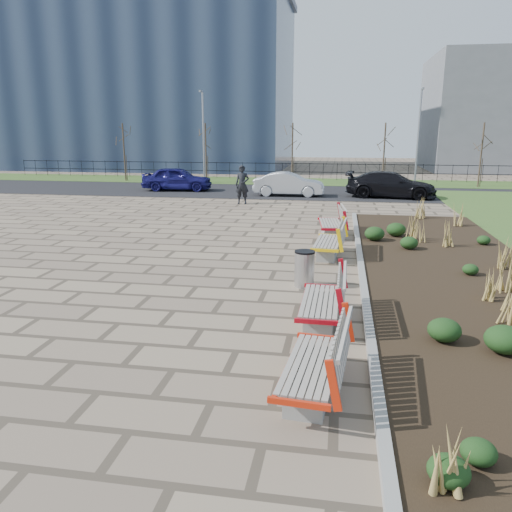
% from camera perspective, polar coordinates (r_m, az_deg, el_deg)
% --- Properties ---
extents(ground, '(120.00, 120.00, 0.00)m').
position_cam_1_polar(ground, '(9.05, -12.82, -9.81)').
color(ground, '#806E58').
rests_on(ground, ground).
extents(planting_bed, '(4.50, 18.00, 0.10)m').
position_cam_1_polar(planting_bed, '(13.43, 21.95, -2.27)').
color(planting_bed, black).
rests_on(planting_bed, ground).
extents(planting_curb, '(0.16, 18.00, 0.15)m').
position_cam_1_polar(planting_curb, '(13.11, 11.98, -1.80)').
color(planting_curb, gray).
rests_on(planting_curb, ground).
extents(grass_verge_far, '(80.00, 5.00, 0.04)m').
position_cam_1_polar(grass_verge_far, '(35.94, 4.34, 8.49)').
color(grass_verge_far, '#33511E').
rests_on(grass_verge_far, ground).
extents(road, '(80.00, 7.00, 0.02)m').
position_cam_1_polar(road, '(30.01, 3.26, 7.34)').
color(road, black).
rests_on(road, ground).
extents(bench_a, '(1.09, 2.18, 1.00)m').
position_cam_1_polar(bench_a, '(7.16, 6.41, -11.81)').
color(bench_a, red).
rests_on(bench_a, ground).
extents(bench_b, '(0.93, 2.11, 1.00)m').
position_cam_1_polar(bench_b, '(9.66, 7.36, -4.81)').
color(bench_b, '#AC0B17').
rests_on(bench_b, ground).
extents(bench_c, '(1.05, 2.16, 1.00)m').
position_cam_1_polar(bench_c, '(14.75, 8.24, 1.85)').
color(bench_c, yellow).
rests_on(bench_c, ground).
extents(bench_d, '(1.11, 2.18, 1.00)m').
position_cam_1_polar(bench_d, '(17.68, 8.52, 3.92)').
color(bench_d, red).
rests_on(bench_d, ground).
extents(litter_bin, '(0.47, 0.47, 0.85)m').
position_cam_1_polar(litter_bin, '(11.84, 5.55, -1.52)').
color(litter_bin, '#B2B2B7').
rests_on(litter_bin, ground).
extents(pedestrian, '(0.70, 0.46, 1.91)m').
position_cam_1_polar(pedestrian, '(25.06, -1.58, 8.15)').
color(pedestrian, black).
rests_on(pedestrian, ground).
extents(car_blue, '(4.30, 2.03, 1.42)m').
position_cam_1_polar(car_blue, '(30.86, -8.99, 8.73)').
color(car_blue, navy).
rests_on(car_blue, road).
extents(car_silver, '(3.93, 1.40, 1.29)m').
position_cam_1_polar(car_silver, '(28.12, 3.77, 8.21)').
color(car_silver, '#ADB0B5').
rests_on(car_silver, road).
extents(car_black, '(5.00, 2.53, 1.39)m').
position_cam_1_polar(car_black, '(28.29, 15.14, 7.89)').
color(car_black, black).
rests_on(car_black, road).
extents(tree_a, '(1.40, 1.40, 4.00)m').
position_cam_1_polar(tree_a, '(37.41, -14.84, 11.40)').
color(tree_a, '#4C3D2D').
rests_on(tree_a, grass_verge_far).
extents(tree_b, '(1.40, 1.40, 4.00)m').
position_cam_1_polar(tree_b, '(35.38, -5.75, 11.65)').
color(tree_b, '#4C3D2D').
rests_on(tree_b, grass_verge_far).
extents(tree_c, '(1.40, 1.40, 4.00)m').
position_cam_1_polar(tree_c, '(34.30, 4.17, 11.60)').
color(tree_c, '#4C3D2D').
rests_on(tree_c, grass_verge_far).
extents(tree_d, '(1.40, 1.40, 4.00)m').
position_cam_1_polar(tree_d, '(34.25, 14.41, 11.19)').
color(tree_d, '#4C3D2D').
rests_on(tree_d, grass_verge_far).
extents(tree_e, '(1.40, 1.40, 4.00)m').
position_cam_1_polar(tree_e, '(35.23, 24.33, 10.47)').
color(tree_e, '#4C3D2D').
rests_on(tree_e, grass_verge_far).
extents(lamp_west, '(0.24, 0.60, 6.00)m').
position_cam_1_polar(lamp_west, '(34.87, -6.02, 13.25)').
color(lamp_west, gray).
rests_on(lamp_west, grass_verge_far).
extents(lamp_east, '(0.24, 0.60, 6.00)m').
position_cam_1_polar(lamp_east, '(33.94, 18.02, 12.62)').
color(lamp_east, gray).
rests_on(lamp_east, grass_verge_far).
extents(railing_fence, '(44.00, 0.10, 1.20)m').
position_cam_1_polar(railing_fence, '(37.37, 4.58, 9.66)').
color(railing_fence, black).
rests_on(railing_fence, grass_verge_far).
extents(building_glass, '(40.00, 14.00, 15.00)m').
position_cam_1_polar(building_glass, '(54.04, -19.27, 17.65)').
color(building_glass, '#192338').
rests_on(building_glass, ground).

